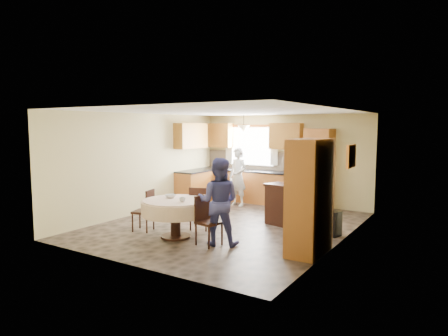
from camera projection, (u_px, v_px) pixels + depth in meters
floor at (227, 225)px, 8.85m from camera, size 5.00×6.00×0.01m
ceiling at (227, 111)px, 8.59m from camera, size 5.00×6.00×0.01m
wall_back at (283, 159)px, 11.25m from camera, size 5.00×0.02×2.50m
wall_front at (126, 187)px, 6.20m from camera, size 5.00×0.02×2.50m
wall_left at (143, 163)px, 10.05m from camera, size 0.02×6.00×2.50m
wall_right at (342, 177)px, 7.40m from camera, size 0.02×6.00×2.50m
window at (252, 146)px, 11.72m from camera, size 1.40×0.03×1.10m
curtain_left at (229, 144)px, 12.07m from camera, size 0.22×0.02×1.15m
curtain_right at (274, 145)px, 11.28m from camera, size 0.22×0.02×1.15m
base_cab_back at (251, 187)px, 11.53m from camera, size 3.30×0.60×0.88m
counter_back at (251, 171)px, 11.48m from camera, size 3.30×0.64×0.04m
base_cab_left at (195, 187)px, 11.49m from camera, size 0.60×1.20×0.88m
counter_left at (195, 171)px, 11.44m from camera, size 0.64×1.20×0.04m
backsplash at (256, 161)px, 11.69m from camera, size 3.30×0.02×0.55m
wall_cab_left at (219, 135)px, 12.12m from camera, size 0.85×0.33×0.72m
wall_cab_right at (286, 136)px, 10.96m from camera, size 0.90×0.33×0.72m
wall_cab_side at (191, 136)px, 11.40m from camera, size 0.33×1.20×0.72m
oven_tower at (319, 169)px, 10.39m from camera, size 0.66×0.62×2.12m
oven_upper at (315, 163)px, 10.11m from camera, size 0.56×0.01×0.45m
oven_lower at (315, 183)px, 10.16m from camera, size 0.56×0.01×0.45m
pendant at (244, 128)px, 11.26m from camera, size 0.36×0.36×0.18m
sideboard at (291, 207)px, 8.68m from camera, size 1.28×0.78×0.85m
space_heater at (331, 223)px, 7.98m from camera, size 0.43×0.35×0.51m
cupboard at (310, 197)px, 6.81m from camera, size 0.52×1.03×1.97m
dining_table at (175, 208)px, 7.80m from camera, size 1.32×1.32×0.75m
chair_left at (146, 208)px, 8.31m from camera, size 0.47×0.47×0.87m
chair_back at (199, 206)px, 8.39m from camera, size 0.50×0.50×0.92m
chair_right at (206, 218)px, 7.36m from camera, size 0.46×0.46×0.91m
framed_picture at (351, 156)px, 8.00m from camera, size 0.06×0.56×0.46m
microwave at (298, 168)px, 10.66m from camera, size 0.58×0.44×0.29m
person_sink at (238, 177)px, 10.93m from camera, size 0.65×0.50×1.60m
person_dining at (219, 202)px, 7.32m from camera, size 0.95×0.85×1.61m
bowl_sideboard at (283, 186)px, 8.74m from camera, size 0.23×0.23×0.05m
bottle_sideboard at (308, 182)px, 8.42m from camera, size 0.14×0.14×0.30m
cup_table at (182, 200)px, 7.55m from camera, size 0.12×0.12×0.09m
bowl_table at (171, 196)px, 7.99m from camera, size 0.27×0.27×0.07m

